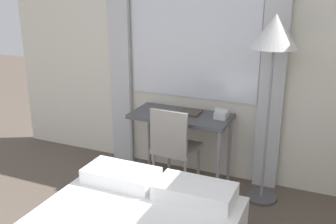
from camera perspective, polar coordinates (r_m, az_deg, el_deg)
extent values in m
cube|color=silver|center=(4.14, 4.03, 8.91)|extent=(4.62, 0.05, 2.70)
cube|color=white|center=(4.08, 3.63, 12.33)|extent=(1.40, 0.01, 1.50)
cube|color=silver|center=(4.44, -6.99, 8.81)|extent=(0.24, 0.06, 2.60)
cube|color=silver|center=(3.88, 15.13, 6.94)|extent=(0.24, 0.06, 2.60)
cube|color=#4C4C51|center=(3.99, 1.90, -0.61)|extent=(1.02, 0.49, 0.04)
cylinder|color=gray|center=(4.14, -5.28, -5.51)|extent=(0.04, 0.04, 0.71)
cylinder|color=gray|center=(3.82, 7.27, -7.77)|extent=(0.04, 0.04, 0.71)
cylinder|color=gray|center=(4.48, -2.74, -3.57)|extent=(0.04, 0.04, 0.71)
cylinder|color=gray|center=(4.18, 8.91, -5.46)|extent=(0.04, 0.04, 0.71)
cube|color=gray|center=(3.94, 1.27, -5.24)|extent=(0.42, 0.42, 0.05)
cube|color=gray|center=(3.70, 0.11, -2.91)|extent=(0.38, 0.05, 0.42)
cylinder|color=gray|center=(3.97, -2.06, -8.81)|extent=(0.03, 0.03, 0.42)
cylinder|color=gray|center=(3.84, 2.48, -9.83)|extent=(0.03, 0.03, 0.42)
cylinder|color=gray|center=(4.25, 0.14, -6.94)|extent=(0.03, 0.03, 0.42)
cylinder|color=gray|center=(4.12, 4.42, -7.81)|extent=(0.03, 0.03, 0.42)
cube|color=white|center=(3.25, -6.79, -9.13)|extent=(0.59, 0.32, 0.12)
cube|color=white|center=(3.01, 3.96, -11.42)|extent=(0.59, 0.32, 0.12)
cylinder|color=#4C4C51|center=(4.05, 13.36, -11.96)|extent=(0.30, 0.30, 0.03)
cylinder|color=gray|center=(3.74, 14.19, -2.09)|extent=(0.02, 0.02, 1.45)
cone|color=silver|center=(3.54, 15.29, 11.27)|extent=(0.41, 0.41, 0.29)
cube|color=silver|center=(3.91, 7.79, -0.36)|extent=(0.12, 0.17, 0.07)
cube|color=silver|center=(3.90, 7.82, 0.28)|extent=(0.14, 0.06, 0.02)
cube|color=#4C4238|center=(4.01, 3.29, -0.06)|extent=(0.21, 0.22, 0.02)
cube|color=white|center=(4.01, 3.29, 0.00)|extent=(0.20, 0.20, 0.01)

